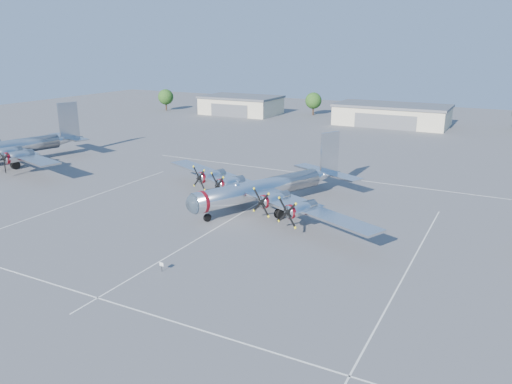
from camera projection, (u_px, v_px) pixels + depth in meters
The scene contains 9 objects.
ground at pixel (231, 220), 60.72m from camera, with size 260.00×260.00×0.00m, color #545456.
parking_lines at pixel (223, 224), 59.23m from camera, with size 60.00×50.08×0.01m.
hangar_west at pixel (241, 105), 149.47m from camera, with size 22.60×14.60×5.40m.
hangar_center at pixel (392, 115), 129.30m from camera, with size 28.60×14.60×5.40m.
tree_far_west at pixel (166, 97), 156.89m from camera, with size 4.80×4.80×6.64m.
tree_west at pixel (313, 101), 146.87m from camera, with size 4.80×4.80×6.64m.
main_bomber_b29 at pixel (267, 207), 65.50m from camera, with size 39.24×26.84×8.68m, color silver, non-canonical shape.
bomber_west at pixel (14, 163), 88.88m from camera, with size 37.43×26.51×9.89m, color #B6B9BB, non-canonical shape.
info_placard at pixel (162, 265), 46.79m from camera, with size 0.48×0.07×0.92m.
Camera 1 is at (29.49, -49.08, 20.71)m, focal length 35.00 mm.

